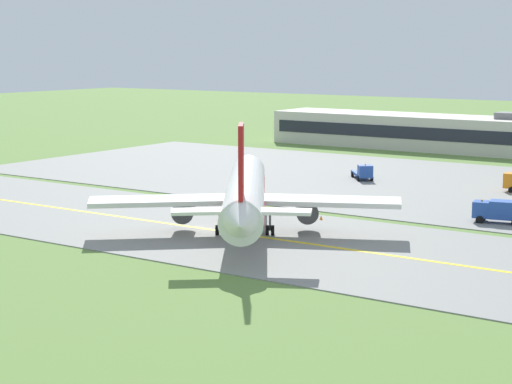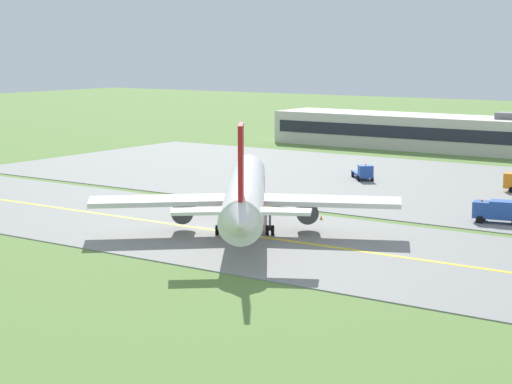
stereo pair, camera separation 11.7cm
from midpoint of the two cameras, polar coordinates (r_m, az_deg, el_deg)
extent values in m
plane|color=olive|center=(95.82, -3.47, -2.40)|extent=(500.00, 500.00, 0.00)
cube|color=gray|center=(95.81, -3.47, -2.37)|extent=(240.00, 28.00, 0.10)
cube|color=gray|center=(126.90, 11.92, 0.30)|extent=(140.00, 52.00, 0.10)
cube|color=yellow|center=(95.80, -3.47, -2.34)|extent=(220.00, 0.60, 0.01)
cylinder|color=white|center=(93.64, -0.66, -0.04)|extent=(22.20, 30.50, 4.00)
cone|color=white|center=(111.63, -0.43, 1.46)|extent=(4.60, 4.27, 3.80)
cone|color=white|center=(75.46, -0.99, -1.98)|extent=(4.60, 4.55, 3.40)
cube|color=red|center=(93.72, -0.66, -0.34)|extent=(20.75, 28.29, 0.36)
cube|color=#1E232D|center=(109.36, -0.45, 1.67)|extent=(3.83, 3.38, 0.70)
cube|color=white|center=(92.15, -5.98, -0.56)|extent=(14.39, 13.56, 0.50)
cylinder|color=#47474C|center=(94.14, -4.62, -1.19)|extent=(3.80, 4.10, 2.30)
cylinder|color=black|center=(95.71, -4.53, -1.02)|extent=(1.89, 1.37, 2.10)
cube|color=white|center=(91.73, 4.63, -0.58)|extent=(15.60, 10.83, 0.50)
cylinder|color=#47474C|center=(93.83, 3.31, -1.21)|extent=(3.80, 4.10, 2.30)
cylinder|color=black|center=(95.40, 3.27, -1.04)|extent=(1.89, 1.37, 2.10)
cube|color=red|center=(78.04, -0.93, 2.00)|extent=(2.77, 3.88, 6.50)
cube|color=white|center=(78.68, -3.26, -1.24)|extent=(6.15, 5.68, 0.30)
cube|color=white|center=(78.50, 1.41, -1.25)|extent=(6.43, 4.91, 0.30)
cylinder|color=slate|center=(106.92, -0.49, -0.42)|extent=(0.24, 0.24, 1.65)
cylinder|color=black|center=(107.06, -0.49, -0.85)|extent=(0.90, 1.11, 1.10)
cylinder|color=slate|center=(92.27, -2.30, -1.97)|extent=(0.24, 0.24, 1.65)
cylinder|color=black|center=(92.45, -2.47, -2.47)|extent=(0.90, 1.11, 1.10)
cylinder|color=black|center=(92.42, -2.12, -2.47)|extent=(0.90, 1.11, 1.10)
cylinder|color=slate|center=(92.14, 0.93, -1.98)|extent=(0.24, 0.24, 1.65)
cylinder|color=black|center=(92.30, 0.76, -2.48)|extent=(0.90, 1.11, 1.10)
cylinder|color=black|center=(92.31, 1.10, -2.48)|extent=(0.90, 1.11, 1.10)
cube|color=#264CA5|center=(102.22, 14.27, -1.08)|extent=(2.17, 2.33, 1.80)
cube|color=#1E232D|center=(102.27, 13.85, -0.88)|extent=(0.49, 1.83, 0.81)
cube|color=#264CA5|center=(101.83, 15.94, -1.13)|extent=(4.54, 2.92, 2.00)
cylinder|color=orange|center=(102.05, 14.29, -0.53)|extent=(0.20, 0.20, 0.18)
cylinder|color=black|center=(101.43, 14.16, -1.76)|extent=(0.94, 0.48, 0.90)
cylinder|color=black|center=(103.38, 14.33, -1.56)|extent=(0.94, 0.48, 0.90)
cube|color=#264CA5|center=(130.40, 7.05, 1.31)|extent=(2.69, 2.66, 1.80)
cube|color=#1E232D|center=(129.62, 7.12, 1.41)|extent=(1.50, 1.26, 0.81)
cube|color=#264CA5|center=(133.60, 6.76, 1.20)|extent=(4.54, 4.89, 0.40)
cylinder|color=orange|center=(130.27, 7.06, 1.75)|extent=(0.20, 0.20, 0.18)
cylinder|color=black|center=(130.76, 7.47, 0.86)|extent=(0.80, 0.89, 0.90)
cylinder|color=black|center=(130.34, 6.61, 0.85)|extent=(0.80, 0.89, 0.90)
cylinder|color=black|center=(134.75, 7.11, 1.12)|extent=(0.80, 0.89, 0.90)
cylinder|color=black|center=(134.33, 6.24, 1.11)|extent=(0.80, 0.89, 0.90)
cylinder|color=black|center=(123.87, 16.09, 0.11)|extent=(0.91, 0.33, 0.90)
cube|color=beige|center=(173.59, 11.65, 3.72)|extent=(66.79, 12.57, 6.48)
cube|color=#1E232D|center=(167.76, 10.81, 3.68)|extent=(64.12, 0.10, 2.33)
cube|color=slate|center=(168.57, 15.89, 4.72)|extent=(4.00, 4.00, 1.20)
cone|color=orange|center=(100.66, 4.23, -1.67)|extent=(0.44, 0.44, 0.60)
camera|label=1|loc=(0.06, -89.96, 0.01)|focal=62.51mm
camera|label=2|loc=(0.06, 90.04, -0.01)|focal=62.51mm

